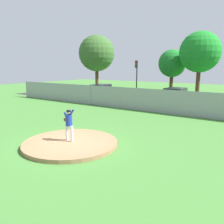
# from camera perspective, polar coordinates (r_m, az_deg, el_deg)

# --- Properties ---
(ground_plane) EXTENTS (80.00, 80.00, 0.00)m
(ground_plane) POSITION_cam_1_polar(r_m,az_deg,el_deg) (16.11, 4.97, -2.34)
(ground_plane) COLOR #427A33
(asphalt_strip) EXTENTS (44.00, 7.00, 0.01)m
(asphalt_strip) POSITION_cam_1_polar(r_m,az_deg,el_deg) (23.74, 15.25, 1.69)
(asphalt_strip) COLOR #2B2B2D
(asphalt_strip) RESTS_ON ground_plane
(pitchers_mound) EXTENTS (4.58, 4.58, 0.18)m
(pitchers_mound) POSITION_cam_1_polar(r_m,az_deg,el_deg) (11.47, -10.26, -7.64)
(pitchers_mound) COLOR #99704C
(pitchers_mound) RESTS_ON ground_plane
(pitcher_youth) EXTENTS (0.79, 0.32, 1.64)m
(pitcher_youth) POSITION_cam_1_polar(r_m,az_deg,el_deg) (11.31, -10.69, -2.45)
(pitcher_youth) COLOR silver
(pitcher_youth) RESTS_ON pitchers_mound
(baseball) EXTENTS (0.07, 0.07, 0.07)m
(baseball) POSITION_cam_1_polar(r_m,az_deg,el_deg) (11.32, -14.15, -7.39)
(baseball) COLOR white
(baseball) RESTS_ON pitchers_mound
(chainlink_fence) EXTENTS (35.33, 0.07, 2.04)m
(chainlink_fence) POSITION_cam_1_polar(r_m,az_deg,el_deg) (19.45, 10.91, 2.75)
(chainlink_fence) COLOR gray
(chainlink_fence) RESTS_ON ground_plane
(parked_car_burgundy) EXTENTS (1.98, 4.23, 1.69)m
(parked_car_burgundy) POSITION_cam_1_polar(r_m,az_deg,el_deg) (27.75, -2.77, 5.08)
(parked_car_burgundy) COLOR maroon
(parked_car_burgundy) RESTS_ON ground_plane
(parked_car_champagne) EXTENTS (2.00, 4.21, 1.69)m
(parked_car_champagne) POSITION_cam_1_polar(r_m,az_deg,el_deg) (23.81, 15.39, 3.65)
(parked_car_champagne) COLOR tan
(parked_car_champagne) RESTS_ON ground_plane
(traffic_cone_orange) EXTENTS (0.40, 0.40, 0.55)m
(traffic_cone_orange) POSITION_cam_1_polar(r_m,az_deg,el_deg) (26.46, 10.57, 3.40)
(traffic_cone_orange) COLOR orange
(traffic_cone_orange) RESTS_ON asphalt_strip
(traffic_light_near) EXTENTS (0.28, 0.46, 4.52)m
(traffic_light_near) POSITION_cam_1_polar(r_m,az_deg,el_deg) (30.18, 6.10, 9.90)
(traffic_light_near) COLOR black
(traffic_light_near) RESTS_ON ground_plane
(tree_broad_right) EXTENTS (5.73, 5.73, 8.74)m
(tree_broad_right) POSITION_cam_1_polar(r_m,az_deg,el_deg) (38.02, -3.84, 14.32)
(tree_broad_right) COLOR #4C331E
(tree_broad_right) RESTS_ON ground_plane
(tree_bushy_near) EXTENTS (3.78, 3.78, 6.10)m
(tree_bushy_near) POSITION_cam_1_polar(r_m,az_deg,el_deg) (33.34, 14.72, 11.56)
(tree_bushy_near) COLOR #4C331E
(tree_bushy_near) RESTS_ON ground_plane
(tree_leaning_west) EXTENTS (4.90, 4.90, 7.95)m
(tree_leaning_west) POSITION_cam_1_polar(r_m,az_deg,el_deg) (30.44, 21.02, 13.70)
(tree_leaning_west) COLOR #4C331E
(tree_leaning_west) RESTS_ON ground_plane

